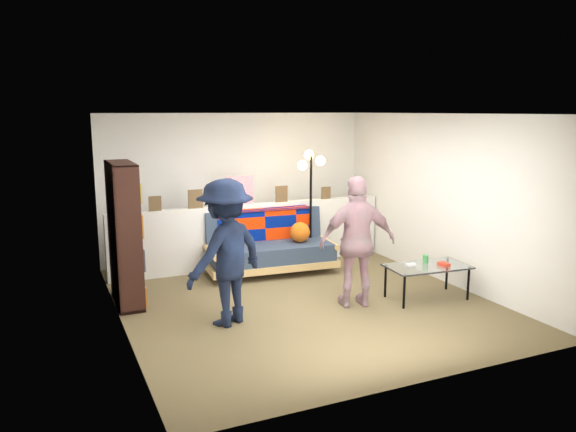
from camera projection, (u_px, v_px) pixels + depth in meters
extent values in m
plane|color=brown|center=(300.00, 300.00, 7.34)|extent=(5.00, 5.00, 0.00)
cube|color=silver|center=(237.00, 186.00, 9.36)|extent=(4.50, 0.10, 2.40)
cube|color=silver|center=(118.00, 224.00, 6.22)|extent=(0.10, 5.00, 2.40)
cube|color=silver|center=(443.00, 199.00, 8.02)|extent=(0.10, 5.00, 2.40)
cube|color=white|center=(301.00, 114.00, 6.90)|extent=(4.50, 5.00, 0.10)
cube|color=silver|center=(252.00, 235.00, 8.86)|extent=(4.45, 0.15, 1.00)
cube|color=brown|center=(155.00, 204.00, 8.13)|extent=(0.18, 0.02, 0.22)
cube|color=brown|center=(195.00, 199.00, 8.37)|extent=(0.22, 0.02, 0.28)
cube|color=white|center=(240.00, 191.00, 8.63)|extent=(0.45, 0.02, 0.45)
cube|color=brown|center=(281.00, 194.00, 8.93)|extent=(0.20, 0.02, 0.26)
cube|color=brown|center=(326.00, 193.00, 9.25)|extent=(0.16, 0.02, 0.20)
cube|color=tan|center=(270.00, 263.00, 8.55)|extent=(2.01, 1.02, 0.10)
cube|color=#2D3D51|center=(271.00, 252.00, 8.47)|extent=(1.90, 0.85, 0.25)
cube|color=#2D3D51|center=(264.00, 227.00, 8.77)|extent=(1.86, 0.38, 0.58)
cylinder|color=tan|center=(210.00, 251.00, 8.20)|extent=(0.16, 0.88, 0.09)
cylinder|color=tan|center=(326.00, 242.00, 8.81)|extent=(0.16, 0.88, 0.09)
cube|color=navy|center=(265.00, 229.00, 8.70)|extent=(1.49, 0.22, 0.53)
cube|color=navy|center=(262.00, 209.00, 8.77)|extent=(1.51, 0.37, 0.03)
sphere|color=#D95813|center=(300.00, 232.00, 8.58)|extent=(0.31, 0.31, 0.31)
cube|color=black|center=(113.00, 235.00, 7.01)|extent=(0.02, 0.91, 1.81)
cube|color=black|center=(130.00, 242.00, 6.67)|extent=(0.30, 0.02, 1.81)
cube|color=black|center=(120.00, 228.00, 7.46)|extent=(0.30, 0.02, 1.81)
cube|color=black|center=(120.00, 163.00, 6.90)|extent=(0.30, 0.91, 0.02)
cube|color=black|center=(128.00, 301.00, 7.23)|extent=(0.30, 0.91, 0.04)
cube|color=black|center=(126.00, 267.00, 7.14)|extent=(0.30, 0.87, 0.02)
cube|color=black|center=(124.00, 234.00, 7.06)|extent=(0.30, 0.87, 0.02)
cube|color=black|center=(122.00, 201.00, 6.99)|extent=(0.30, 0.87, 0.02)
cube|color=#A92123|center=(129.00, 288.00, 7.20)|extent=(0.22, 0.85, 0.30)
cube|color=#224897|center=(127.00, 254.00, 7.12)|extent=(0.22, 0.85, 0.28)
cube|color=gold|center=(125.00, 222.00, 7.04)|extent=(0.22, 0.85, 0.30)
cube|color=#2E7F43|center=(123.00, 188.00, 6.96)|extent=(0.22, 0.85, 0.28)
cylinder|color=black|center=(404.00, 292.00, 6.99)|extent=(0.03, 0.03, 0.43)
cylinder|color=black|center=(468.00, 284.00, 7.31)|extent=(0.03, 0.03, 0.43)
cylinder|color=black|center=(385.00, 281.00, 7.42)|extent=(0.03, 0.03, 0.43)
cylinder|color=black|center=(447.00, 274.00, 7.74)|extent=(0.03, 0.03, 0.43)
cube|color=silver|center=(427.00, 266.00, 7.32)|extent=(1.11, 0.66, 0.02)
cube|color=silver|center=(411.00, 265.00, 7.30)|extent=(0.13, 0.06, 0.03)
cube|color=#E94029|center=(444.00, 264.00, 7.30)|extent=(0.12, 0.16, 0.04)
cylinder|color=#3E964C|center=(426.00, 259.00, 7.45)|extent=(0.08, 0.08, 0.11)
cylinder|color=black|center=(310.00, 264.00, 8.99)|extent=(0.25, 0.25, 0.03)
cylinder|color=black|center=(311.00, 211.00, 8.83)|extent=(0.04, 0.04, 1.75)
sphere|color=#FFC672|center=(302.00, 166.00, 8.69)|extent=(0.14, 0.14, 0.14)
sphere|color=#FFC672|center=(320.00, 161.00, 8.71)|extent=(0.14, 0.14, 0.14)
sphere|color=#FFC672|center=(309.00, 155.00, 8.78)|extent=(0.14, 0.14, 0.14)
imported|color=black|center=(226.00, 253.00, 6.39)|extent=(1.26, 1.06, 1.69)
imported|color=#D0869B|center=(358.00, 242.00, 6.99)|extent=(1.03, 0.61, 1.65)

